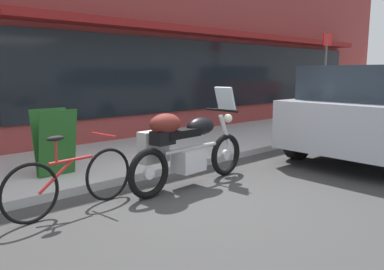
# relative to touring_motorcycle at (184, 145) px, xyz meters

# --- Properties ---
(ground_plane) EXTENTS (80.00, 80.00, 0.00)m
(ground_plane) POSITION_rel_touring_motorcycle_xyz_m (-0.11, -0.55, -0.61)
(ground_plane) COLOR #373737
(storefront_building) EXTENTS (18.06, 0.90, 6.05)m
(storefront_building) POSITION_rel_touring_motorcycle_xyz_m (4.92, 3.62, 2.35)
(storefront_building) COLOR brown
(storefront_building) RESTS_ON ground_plane
(sidewalk_curb) EXTENTS (30.00, 2.80, 0.12)m
(sidewalk_curb) POSITION_rel_touring_motorcycle_xyz_m (8.89, 2.07, -0.55)
(sidewalk_curb) COLOR #B1B1B1
(sidewalk_curb) RESTS_ON ground_plane
(touring_motorcycle) EXTENTS (2.27, 0.62, 1.41)m
(touring_motorcycle) POSITION_rel_touring_motorcycle_xyz_m (0.00, 0.00, 0.00)
(touring_motorcycle) COLOR black
(touring_motorcycle) RESTS_ON ground_plane
(parked_bicycle) EXTENTS (1.71, 0.48, 0.93)m
(parked_bicycle) POSITION_rel_touring_motorcycle_xyz_m (-1.61, 0.17, -0.24)
(parked_bicycle) COLOR black
(parked_bicycle) RESTS_ON ground_plane
(sandwich_board_sign) EXTENTS (0.55, 0.42, 0.98)m
(sandwich_board_sign) POSITION_rel_touring_motorcycle_xyz_m (-1.25, 1.44, 0.00)
(sandwich_board_sign) COLOR #1E511E
(sandwich_board_sign) RESTS_ON sidewalk_curb
(parking_sign_pole) EXTENTS (0.44, 0.07, 2.58)m
(parking_sign_pole) POSITION_rel_touring_motorcycle_xyz_m (6.36, 1.33, 1.03)
(parking_sign_pole) COLOR #59595B
(parking_sign_pole) RESTS_ON sidewalk_curb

